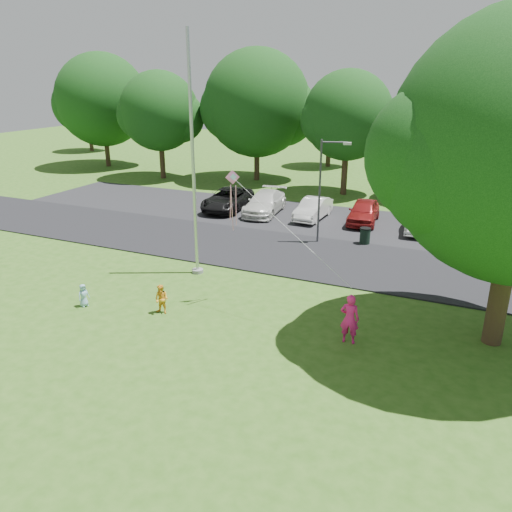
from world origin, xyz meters
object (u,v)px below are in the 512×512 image
at_px(flagpole, 194,180).
at_px(trash_can, 365,236).
at_px(woman, 350,319).
at_px(kite, 236,192).
at_px(child_blue, 84,295).
at_px(street_lamp, 324,182).
at_px(child_yellow, 162,299).

relative_size(flagpole, trash_can, 11.19).
xyz_separation_m(trash_can, woman, (1.72, -10.25, 0.40)).
xyz_separation_m(trash_can, kite, (-2.96, -8.97, 3.87)).
xyz_separation_m(child_blue, kite, (5.15, 2.68, 3.87)).
height_order(woman, child_blue, woman).
xyz_separation_m(flagpole, kite, (2.96, -2.04, 0.15)).
bearing_deg(street_lamp, child_yellow, -124.35).
bearing_deg(child_blue, street_lamp, -9.12).
height_order(street_lamp, trash_can, street_lamp).
bearing_deg(child_yellow, flagpole, 100.71).
relative_size(trash_can, woman, 0.53).
relative_size(woman, kite, 0.34).
xyz_separation_m(street_lamp, child_yellow, (-2.94, -10.33, -2.64)).
bearing_deg(flagpole, trash_can, 49.49).
height_order(child_yellow, child_blue, child_yellow).
height_order(street_lamp, woman, street_lamp).
bearing_deg(trash_can, woman, -80.46).
height_order(trash_can, woman, woman).
relative_size(woman, child_blue, 1.91).
bearing_deg(kite, woman, -55.19).
distance_m(flagpole, kite, 3.60).
bearing_deg(child_blue, kite, -43.18).
xyz_separation_m(flagpole, child_blue, (-2.19, -4.72, -3.72)).
distance_m(woman, kite, 5.96).
bearing_deg(flagpole, street_lamp, 59.03).
bearing_deg(street_lamp, flagpole, -139.45).
relative_size(street_lamp, child_yellow, 4.80).
xyz_separation_m(street_lamp, child_blue, (-5.97, -11.03, -2.75)).
xyz_separation_m(woman, kite, (-4.68, 1.28, 3.47)).
bearing_deg(woman, flagpole, -27.27).
xyz_separation_m(flagpole, child_yellow, (0.85, -4.02, -3.61)).
bearing_deg(woman, kite, -19.02).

